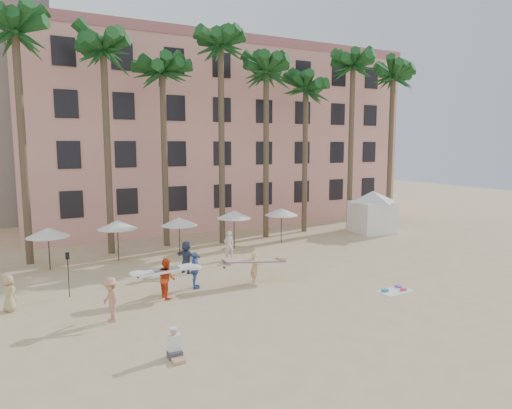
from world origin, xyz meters
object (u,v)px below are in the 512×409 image
Objects in this scene: pink_hotel at (212,138)px; carrier_yellow at (254,265)px; cabana at (372,208)px; carrier_white at (167,277)px.

carrier_yellow is (-6.47, -21.44, -7.02)m from pink_hotel.
pink_hotel is 10.09× the size of carrier_yellow.
pink_hotel is 17.19m from cabana.
cabana is 17.21m from carrier_yellow.
cabana reaches higher than carrier_yellow.
pink_hotel is at bearing 123.00° from cabana.
cabana is at bearing -57.00° from pink_hotel.
carrier_yellow is 1.26× the size of carrier_white.
carrier_yellow is 4.86m from carrier_white.
carrier_yellow is (-15.25, -7.91, -1.08)m from cabana.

